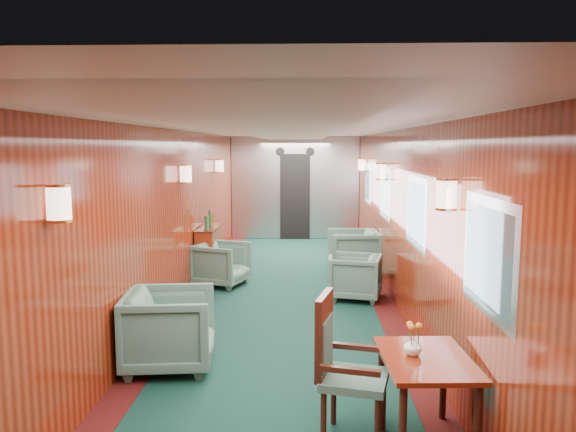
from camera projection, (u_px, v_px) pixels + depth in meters
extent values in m
plane|color=#0D3127|center=(285.00, 311.00, 7.44)|extent=(12.00, 12.00, 0.00)
cube|color=white|center=(285.00, 133.00, 7.15)|extent=(3.00, 12.00, 0.10)
cube|color=white|center=(285.00, 132.00, 7.15)|extent=(1.20, 12.00, 0.06)
cube|color=maroon|center=(295.00, 188.00, 13.24)|extent=(3.00, 0.10, 2.40)
cube|color=maroon|center=(171.00, 221.00, 7.34)|extent=(0.10, 12.00, 2.40)
cube|color=maroon|center=(401.00, 223.00, 7.24)|extent=(0.10, 12.00, 2.40)
cube|color=#390C0B|center=(184.00, 310.00, 7.49)|extent=(0.30, 12.00, 0.01)
cube|color=#390C0B|center=(388.00, 312.00, 7.40)|extent=(0.30, 12.00, 0.01)
cube|color=#B1B3B8|center=(295.00, 188.00, 13.16)|extent=(2.98, 0.12, 2.38)
cube|color=black|center=(295.00, 197.00, 13.11)|extent=(0.70, 0.06, 2.00)
cylinder|color=black|center=(280.00, 152.00, 13.00)|extent=(0.20, 0.04, 0.20)
cylinder|color=black|center=(310.00, 152.00, 12.98)|extent=(0.20, 0.04, 0.20)
cube|color=#B0B3B7|center=(488.00, 257.00, 3.74)|extent=(0.02, 1.10, 0.80)
cube|color=#435D65|center=(487.00, 257.00, 3.74)|extent=(0.01, 0.96, 0.66)
cube|color=#B0B3B7|center=(416.00, 212.00, 6.22)|extent=(0.02, 1.10, 0.80)
cube|color=#435D65|center=(415.00, 212.00, 6.22)|extent=(0.01, 0.96, 0.66)
cube|color=#B0B3B7|center=(385.00, 193.00, 8.70)|extent=(0.02, 1.10, 0.80)
cube|color=#435D65|center=(384.00, 193.00, 8.70)|extent=(0.01, 0.96, 0.66)
cube|color=#B0B3B7|center=(368.00, 183.00, 11.18)|extent=(0.02, 1.10, 0.80)
cube|color=#435D65|center=(367.00, 183.00, 11.18)|extent=(0.01, 0.96, 0.66)
cylinder|color=#FFE3C6|center=(59.00, 203.00, 3.79)|extent=(0.16, 0.16, 0.24)
cylinder|color=gold|center=(60.00, 221.00, 3.81)|extent=(0.17, 0.17, 0.02)
cylinder|color=#FFE3C6|center=(447.00, 194.00, 4.49)|extent=(0.16, 0.16, 0.24)
cylinder|color=gold|center=(446.00, 209.00, 4.51)|extent=(0.17, 0.17, 0.02)
cylinder|color=#FFE3C6|center=(186.00, 174.00, 7.76)|extent=(0.16, 0.16, 0.24)
cylinder|color=gold|center=(186.00, 182.00, 7.78)|extent=(0.17, 0.17, 0.02)
cylinder|color=#FFE3C6|center=(381.00, 171.00, 8.46)|extent=(0.16, 0.16, 0.24)
cylinder|color=gold|center=(381.00, 179.00, 8.48)|extent=(0.17, 0.17, 0.02)
cylinder|color=#FFE3C6|center=(219.00, 166.00, 10.74)|extent=(0.16, 0.16, 0.24)
cylinder|color=gold|center=(220.00, 172.00, 10.75)|extent=(0.17, 0.17, 0.02)
cylinder|color=#FFE3C6|center=(362.00, 165.00, 11.43)|extent=(0.16, 0.16, 0.24)
cylinder|color=gold|center=(362.00, 171.00, 11.45)|extent=(0.17, 0.17, 0.02)
cube|color=maroon|center=(426.00, 359.00, 4.05)|extent=(0.67, 0.93, 0.04)
cylinder|color=#3F170E|center=(403.00, 430.00, 3.71)|extent=(0.05, 0.05, 0.63)
cylinder|color=#3F170E|center=(478.00, 429.00, 3.72)|extent=(0.05, 0.05, 0.63)
cylinder|color=#3F170E|center=(381.00, 382.00, 4.47)|extent=(0.05, 0.05, 0.63)
cylinder|color=#3F170E|center=(443.00, 381.00, 4.48)|extent=(0.05, 0.05, 0.63)
cube|color=#1C433B|center=(355.00, 379.00, 4.15)|extent=(0.56, 0.56, 0.06)
cube|color=#3F170E|center=(324.00, 334.00, 4.17)|extent=(0.15, 0.43, 0.61)
cube|color=#1C433B|center=(327.00, 342.00, 4.17)|extent=(0.10, 0.32, 0.37)
cube|color=#3F170E|center=(350.00, 371.00, 3.90)|extent=(0.43, 0.15, 0.04)
cube|color=#3F170E|center=(360.00, 347.00, 4.35)|extent=(0.43, 0.15, 0.04)
cylinder|color=#3F170E|center=(323.00, 420.00, 4.04)|extent=(0.04, 0.04, 0.44)
cylinder|color=#3F170E|center=(377.00, 427.00, 3.94)|extent=(0.04, 0.04, 0.44)
cylinder|color=#3F170E|center=(334.00, 397.00, 4.41)|extent=(0.04, 0.04, 0.44)
cylinder|color=#3F170E|center=(383.00, 403.00, 4.31)|extent=(0.04, 0.04, 0.44)
cube|color=maroon|center=(209.00, 253.00, 9.26)|extent=(0.28, 0.94, 0.85)
cube|color=#3F170E|center=(209.00, 228.00, 9.21)|extent=(0.30, 0.96, 0.02)
cylinder|color=#244928|center=(207.00, 223.00, 8.96)|extent=(0.07, 0.07, 0.22)
cylinder|color=#244928|center=(210.00, 218.00, 9.28)|extent=(0.06, 0.06, 0.28)
cylinder|color=gold|center=(212.00, 220.00, 9.48)|extent=(0.08, 0.08, 0.18)
imported|color=white|center=(413.00, 346.00, 4.08)|extent=(0.14, 0.14, 0.14)
imported|color=#1C433B|center=(170.00, 329.00, 5.51)|extent=(0.94, 0.92, 0.78)
imported|color=#1C433B|center=(222.00, 264.00, 8.81)|extent=(0.94, 0.93, 0.68)
imported|color=#1C433B|center=(355.00, 277.00, 8.02)|extent=(0.84, 0.82, 0.64)
imported|color=#1C433B|center=(353.00, 252.00, 9.55)|extent=(0.89, 0.87, 0.77)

